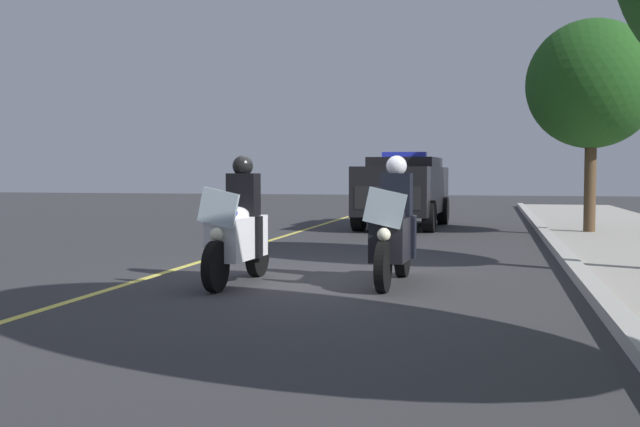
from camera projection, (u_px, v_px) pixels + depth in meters
name	position (u px, v px, depth m)	size (l,w,h in m)	color
ground_plane	(316.00, 278.00, 10.70)	(80.00, 80.00, 0.00)	#333335
curb_strip	(586.00, 281.00, 9.89)	(48.00, 0.24, 0.15)	#B7B5AD
lane_stripe_center	(164.00, 273.00, 11.22)	(48.00, 0.12, 0.01)	#E0D14C
police_motorcycle_lead_left	(238.00, 232.00, 10.11)	(2.14, 0.59, 1.72)	black
police_motorcycle_lead_right	(394.00, 232.00, 10.07)	(2.14, 0.59, 1.72)	black
police_suv	(404.00, 188.00, 20.51)	(4.99, 2.26, 2.05)	black
tree_far_back	(592.00, 84.00, 17.61)	(3.02, 3.02, 4.96)	#4C3823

